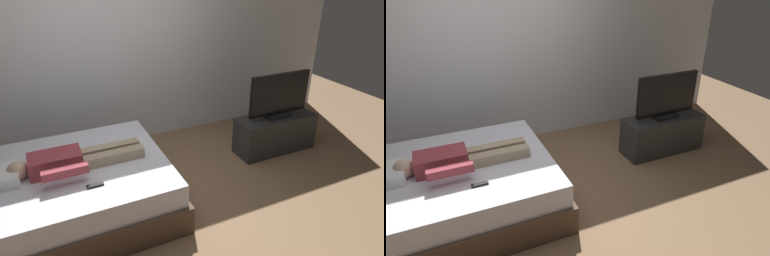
# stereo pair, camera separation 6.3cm
# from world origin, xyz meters

# --- Properties ---
(ground_plane) EXTENTS (10.00, 10.00, 0.00)m
(ground_plane) POSITION_xyz_m (0.00, 0.00, 0.00)
(ground_plane) COLOR #8C6B4C
(back_wall) EXTENTS (6.40, 0.10, 2.80)m
(back_wall) POSITION_xyz_m (0.40, 1.67, 1.40)
(back_wall) COLOR silver
(back_wall) RESTS_ON ground
(bed) EXTENTS (1.96, 1.64, 0.54)m
(bed) POSITION_xyz_m (-0.75, 0.30, 0.26)
(bed) COLOR brown
(bed) RESTS_ON ground
(person) EXTENTS (1.26, 0.46, 0.18)m
(person) POSITION_xyz_m (-0.72, 0.28, 0.62)
(person) COLOR #993842
(person) RESTS_ON bed
(remote) EXTENTS (0.15, 0.04, 0.02)m
(remote) POSITION_xyz_m (-0.57, -0.12, 0.55)
(remote) COLOR black
(remote) RESTS_ON bed
(tv_stand) EXTENTS (1.10, 0.40, 0.50)m
(tv_stand) POSITION_xyz_m (1.93, 0.49, 0.25)
(tv_stand) COLOR #2D2D2D
(tv_stand) RESTS_ON ground
(tv) EXTENTS (0.88, 0.20, 0.59)m
(tv) POSITION_xyz_m (1.93, 0.49, 0.78)
(tv) COLOR black
(tv) RESTS_ON tv_stand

